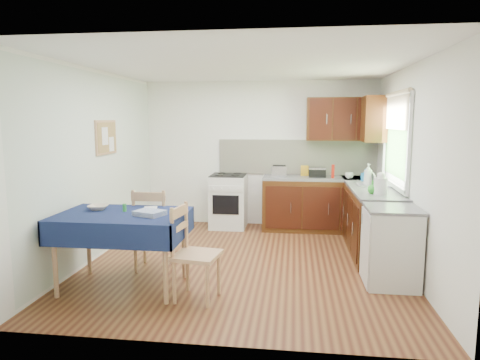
# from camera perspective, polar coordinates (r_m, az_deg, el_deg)

# --- Properties ---
(floor) EXTENTS (4.20, 4.20, 0.00)m
(floor) POSITION_cam_1_polar(r_m,az_deg,el_deg) (5.67, 0.72, -10.89)
(floor) COLOR #4D2314
(floor) RESTS_ON ground
(ceiling) EXTENTS (4.00, 4.20, 0.02)m
(ceiling) POSITION_cam_1_polar(r_m,az_deg,el_deg) (5.41, 0.77, 15.05)
(ceiling) COLOR white
(ceiling) RESTS_ON wall_back
(wall_back) EXTENTS (4.00, 0.02, 2.50)m
(wall_back) POSITION_cam_1_polar(r_m,az_deg,el_deg) (7.48, 2.58, 3.50)
(wall_back) COLOR white
(wall_back) RESTS_ON ground
(wall_front) EXTENTS (4.00, 0.02, 2.50)m
(wall_front) POSITION_cam_1_polar(r_m,az_deg,el_deg) (3.34, -3.36, -2.15)
(wall_front) COLOR white
(wall_front) RESTS_ON ground
(wall_left) EXTENTS (0.02, 4.20, 2.50)m
(wall_left) POSITION_cam_1_polar(r_m,az_deg,el_deg) (5.97, -18.72, 1.93)
(wall_left) COLOR silver
(wall_left) RESTS_ON ground
(wall_right) EXTENTS (0.02, 4.20, 2.50)m
(wall_right) POSITION_cam_1_polar(r_m,az_deg,el_deg) (5.54, 21.76, 1.35)
(wall_right) COLOR white
(wall_right) RESTS_ON ground
(base_cabinets) EXTENTS (1.90, 2.30, 0.86)m
(base_cabinets) POSITION_cam_1_polar(r_m,az_deg,el_deg) (6.78, 13.47, -4.19)
(base_cabinets) COLOR #341C09
(base_cabinets) RESTS_ON ground
(worktop_back) EXTENTS (1.90, 0.60, 0.04)m
(worktop_back) POSITION_cam_1_polar(r_m,az_deg,el_deg) (7.21, 10.70, 0.24)
(worktop_back) COLOR slate
(worktop_back) RESTS_ON base_cabinets
(worktop_right) EXTENTS (0.60, 1.70, 0.04)m
(worktop_right) POSITION_cam_1_polar(r_m,az_deg,el_deg) (6.16, 17.38, -1.31)
(worktop_right) COLOR slate
(worktop_right) RESTS_ON base_cabinets
(worktop_corner) EXTENTS (0.60, 0.60, 0.04)m
(worktop_corner) POSITION_cam_1_polar(r_m,az_deg,el_deg) (7.28, 15.82, 0.15)
(worktop_corner) COLOR slate
(worktop_corner) RESTS_ON base_cabinets
(splashback) EXTENTS (2.70, 0.02, 0.60)m
(splashback) POSITION_cam_1_polar(r_m,az_deg,el_deg) (7.45, 7.56, 3.03)
(splashback) COLOR white
(splashback) RESTS_ON wall_back
(upper_cabinets) EXTENTS (1.20, 0.85, 0.70)m
(upper_cabinets) POSITION_cam_1_polar(r_m,az_deg,el_deg) (7.19, 14.72, 7.86)
(upper_cabinets) COLOR #341C09
(upper_cabinets) RESTS_ON wall_back
(stove) EXTENTS (0.60, 0.61, 0.92)m
(stove) POSITION_cam_1_polar(r_m,az_deg,el_deg) (7.35, -1.55, -2.80)
(stove) COLOR silver
(stove) RESTS_ON ground
(window) EXTENTS (0.04, 1.48, 1.26)m
(window) POSITION_cam_1_polar(r_m,az_deg,el_deg) (6.19, 20.09, 5.80)
(window) COLOR #315E27
(window) RESTS_ON wall_right
(fridge) EXTENTS (0.58, 0.60, 0.89)m
(fridge) POSITION_cam_1_polar(r_m,az_deg,el_deg) (5.10, 19.53, -8.35)
(fridge) COLOR silver
(fridge) RESTS_ON ground
(corkboard) EXTENTS (0.04, 0.62, 0.47)m
(corkboard) POSITION_cam_1_polar(r_m,az_deg,el_deg) (6.20, -17.41, 5.44)
(corkboard) COLOR #B07C58
(corkboard) RESTS_ON wall_left
(dining_table) EXTENTS (1.38, 0.93, 0.84)m
(dining_table) POSITION_cam_1_polar(r_m,az_deg,el_deg) (4.84, -15.44, -5.52)
(dining_table) COLOR #0F183E
(dining_table) RESTS_ON ground
(chair_far) EXTENTS (0.47, 0.47, 1.02)m
(chair_far) POSITION_cam_1_polar(r_m,az_deg,el_deg) (5.36, -11.57, -6.17)
(chair_far) COLOR #B07C58
(chair_far) RESTS_ON ground
(chair_near) EXTENTS (0.50, 0.50, 0.99)m
(chair_near) POSITION_cam_1_polar(r_m,az_deg,el_deg) (4.45, -6.39, -9.23)
(chair_near) COLOR #B07C58
(chair_near) RESTS_ON ground
(toaster) EXTENTS (0.25, 0.15, 0.19)m
(toaster) POSITION_cam_1_polar(r_m,az_deg,el_deg) (7.18, 5.24, 1.19)
(toaster) COLOR #ADADB1
(toaster) RESTS_ON worktop_back
(sandwich_press) EXTENTS (0.27, 0.24, 0.16)m
(sandwich_press) POSITION_cam_1_polar(r_m,az_deg,el_deg) (7.20, 10.24, 1.03)
(sandwich_press) COLOR black
(sandwich_press) RESTS_ON worktop_back
(sauce_bottle) EXTENTS (0.05, 0.05, 0.22)m
(sauce_bottle) POSITION_cam_1_polar(r_m,az_deg,el_deg) (7.11, 12.29, 1.14)
(sauce_bottle) COLOR red
(sauce_bottle) RESTS_ON worktop_back
(yellow_packet) EXTENTS (0.14, 0.11, 0.17)m
(yellow_packet) POSITION_cam_1_polar(r_m,az_deg,el_deg) (7.33, 8.60, 1.24)
(yellow_packet) COLOR gold
(yellow_packet) RESTS_ON worktop_back
(dish_rack) EXTENTS (0.43, 0.33, 0.21)m
(dish_rack) POSITION_cam_1_polar(r_m,az_deg,el_deg) (6.43, 17.29, -0.52)
(dish_rack) COLOR gray
(dish_rack) RESTS_ON worktop_right
(kettle) EXTENTS (0.17, 0.17, 0.29)m
(kettle) POSITION_cam_1_polar(r_m,az_deg,el_deg) (5.69, 18.24, -0.59)
(kettle) COLOR silver
(kettle) RESTS_ON worktop_right
(cup) EXTENTS (0.16, 0.16, 0.10)m
(cup) POSITION_cam_1_polar(r_m,az_deg,el_deg) (7.09, 14.36, 0.57)
(cup) COLOR silver
(cup) RESTS_ON worktop_back
(soap_bottle_a) EXTENTS (0.15, 0.15, 0.32)m
(soap_bottle_a) POSITION_cam_1_polar(r_m,az_deg,el_deg) (6.36, 16.71, 0.65)
(soap_bottle_a) COLOR silver
(soap_bottle_a) RESTS_ON worktop_right
(soap_bottle_b) EXTENTS (0.12, 0.12, 0.19)m
(soap_bottle_b) POSITION_cam_1_polar(r_m,az_deg,el_deg) (6.87, 16.30, 0.64)
(soap_bottle_b) COLOR #2076BE
(soap_bottle_b) RESTS_ON worktop_right
(soap_bottle_c) EXTENTS (0.14, 0.14, 0.17)m
(soap_bottle_c) POSITION_cam_1_polar(r_m,az_deg,el_deg) (5.72, 17.30, -0.93)
(soap_bottle_c) COLOR green
(soap_bottle_c) RESTS_ON worktop_right
(plate_bowl) EXTENTS (0.24, 0.24, 0.05)m
(plate_bowl) POSITION_cam_1_polar(r_m,az_deg,el_deg) (5.07, -18.40, -3.49)
(plate_bowl) COLOR beige
(plate_bowl) RESTS_ON dining_table
(book) EXTENTS (0.19, 0.23, 0.02)m
(book) POSITION_cam_1_polar(r_m,az_deg,el_deg) (4.96, -12.72, -3.76)
(book) COLOR white
(book) RESTS_ON dining_table
(spice_jar) EXTENTS (0.04, 0.04, 0.09)m
(spice_jar) POSITION_cam_1_polar(r_m,az_deg,el_deg) (4.90, -15.14, -3.57)
(spice_jar) COLOR green
(spice_jar) RESTS_ON dining_table
(tea_towel) EXTENTS (0.35, 0.32, 0.05)m
(tea_towel) POSITION_cam_1_polar(r_m,az_deg,el_deg) (4.64, -11.96, -4.31)
(tea_towel) COLOR navy
(tea_towel) RESTS_ON dining_table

